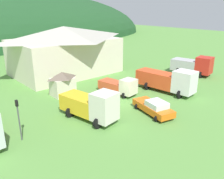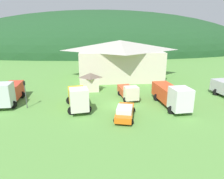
{
  "view_description": "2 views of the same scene",
  "coord_description": "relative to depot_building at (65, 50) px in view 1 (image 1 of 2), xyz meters",
  "views": [
    {
      "loc": [
        -18.84,
        -19.23,
        11.36
      ],
      "look_at": [
        -0.3,
        1.67,
        1.51
      ],
      "focal_mm": 37.89,
      "sensor_mm": 36.0,
      "label": 1
    },
    {
      "loc": [
        -2.87,
        -27.85,
        10.9
      ],
      "look_at": [
        -0.59,
        1.29,
        2.04
      ],
      "focal_mm": 33.22,
      "sensor_mm": 36.0,
      "label": 2
    }
  ],
  "objects": [
    {
      "name": "heavy_rig_striped",
      "position": [
        -7.81,
        -18.07,
        -2.54
      ],
      "size": [
        3.77,
        6.97,
        3.42
      ],
      "rotation": [
        0.0,
        0.0,
        -1.4
      ],
      "color": "silver",
      "rests_on": "ground"
    },
    {
      "name": "light_truck_cream",
      "position": [
        -0.28,
        -14.38,
        -3.06
      ],
      "size": [
        2.96,
        5.69,
        2.37
      ],
      "rotation": [
        0.0,
        0.0,
        -1.43
      ],
      "color": "beige",
      "rests_on": "ground"
    },
    {
      "name": "depot_building",
      "position": [
        0.0,
        0.0,
        0.0
      ],
      "size": [
        18.36,
        12.8,
        8.18
      ],
      "color": "beige",
      "rests_on": "ground"
    },
    {
      "name": "traffic_cone_near_pickup",
      "position": [
        -8.65,
        -15.28,
        -4.22
      ],
      "size": [
        0.36,
        0.36,
        0.63
      ],
      "primitive_type": "cone",
      "color": "orange",
      "rests_on": "ground"
    },
    {
      "name": "play_shed_cream",
      "position": [
        -6.27,
        -9.6,
        -2.56
      ],
      "size": [
        3.15,
        2.44,
        3.23
      ],
      "color": "beige",
      "rests_on": "ground"
    },
    {
      "name": "ground_plane",
      "position": [
        -2.38,
        -17.19,
        -4.22
      ],
      "size": [
        200.0,
        200.0,
        0.0
      ],
      "primitive_type": "plane",
      "color": "#5B9342"
    },
    {
      "name": "crane_truck_red",
      "position": [
        16.02,
        -15.84,
        -2.5
      ],
      "size": [
        4.05,
        7.1,
        3.35
      ],
      "rotation": [
        0.0,
        0.0,
        -1.4
      ],
      "color": "red",
      "rests_on": "ground"
    },
    {
      "name": "heavy_rig_white",
      "position": [
        5.25,
        -18.21,
        -2.47
      ],
      "size": [
        3.67,
        8.63,
        3.45
      ],
      "rotation": [
        0.0,
        0.0,
        -1.48
      ],
      "color": "white",
      "rests_on": "ground"
    },
    {
      "name": "traffic_light_west",
      "position": [
        -15.0,
        -17.17,
        -1.82
      ],
      "size": [
        0.2,
        0.32,
        3.87
      ],
      "color": "#4C4C51",
      "rests_on": "ground"
    },
    {
      "name": "service_pickup_orange",
      "position": [
        -1.82,
        -21.53,
        -3.39
      ],
      "size": [
        3.21,
        5.64,
        1.66
      ],
      "rotation": [
        0.0,
        0.0,
        -1.8
      ],
      "color": "orange",
      "rests_on": "ground"
    }
  ]
}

